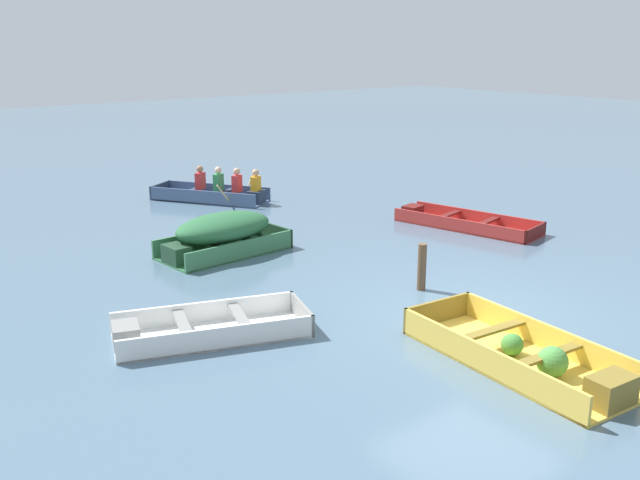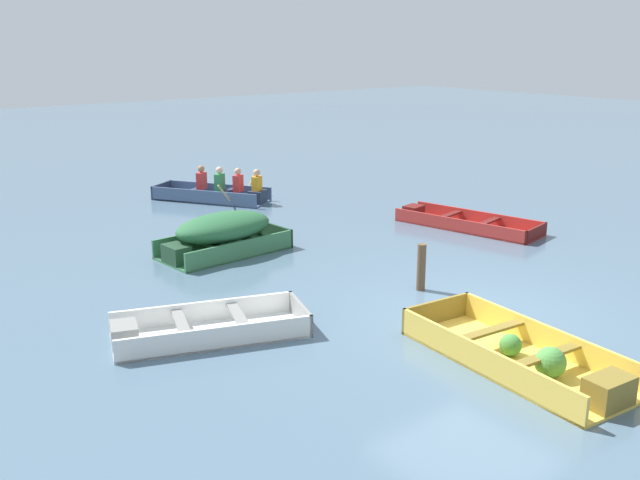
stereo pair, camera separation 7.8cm
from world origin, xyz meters
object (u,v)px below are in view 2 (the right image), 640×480
at_px(skiff_white_mid_moored, 201,330).
at_px(dinghy_yellow_foreground, 527,358).
at_px(skiff_green_far_moored, 223,231).
at_px(mooring_post, 421,267).
at_px(skiff_red_near_moored, 463,223).
at_px(rowboat_slate_blue_with_crew, 219,192).

bearing_deg(skiff_white_mid_moored, dinghy_yellow_foreground, -51.07).
distance_m(skiff_green_far_moored, mooring_post, 4.22).
relative_size(skiff_red_near_moored, skiff_white_mid_moored, 1.15).
distance_m(skiff_red_near_moored, rowboat_slate_blue_with_crew, 6.49).
height_order(skiff_red_near_moored, rowboat_slate_blue_with_crew, rowboat_slate_blue_with_crew).
bearing_deg(mooring_post, rowboat_slate_blue_with_crew, 84.41).
xyz_separation_m(skiff_red_near_moored, skiff_white_mid_moored, (-7.73, -1.87, 0.02)).
bearing_deg(dinghy_yellow_foreground, rowboat_slate_blue_with_crew, 80.35).
xyz_separation_m(skiff_green_far_moored, rowboat_slate_blue_with_crew, (2.36, 4.22, -0.22)).
bearing_deg(mooring_post, skiff_red_near_moored, 32.14).
xyz_separation_m(dinghy_yellow_foreground, skiff_white_mid_moored, (-2.83, 3.51, -0.03)).
height_order(skiff_green_far_moored, rowboat_slate_blue_with_crew, rowboat_slate_blue_with_crew).
xyz_separation_m(dinghy_yellow_foreground, rowboat_slate_blue_with_crew, (1.89, 11.12, 0.10)).
relative_size(skiff_green_far_moored, mooring_post, 3.21).
bearing_deg(dinghy_yellow_foreground, skiff_green_far_moored, 93.93).
relative_size(skiff_red_near_moored, rowboat_slate_blue_with_crew, 1.10).
distance_m(rowboat_slate_blue_with_crew, mooring_post, 8.18).
bearing_deg(skiff_red_near_moored, rowboat_slate_blue_with_crew, 117.67).
bearing_deg(mooring_post, dinghy_yellow_foreground, -110.14).
bearing_deg(skiff_white_mid_moored, mooring_post, -7.63).
distance_m(skiff_white_mid_moored, mooring_post, 3.97).
xyz_separation_m(skiff_red_near_moored, skiff_green_far_moored, (-5.38, 1.53, 0.37)).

